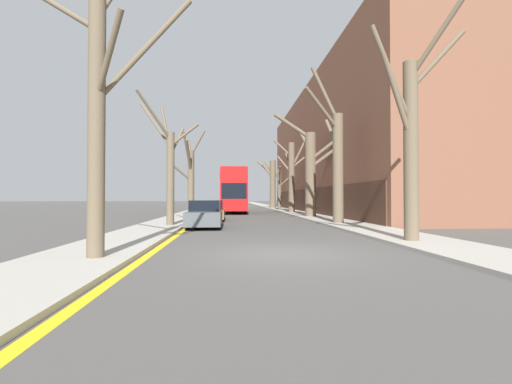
{
  "coord_description": "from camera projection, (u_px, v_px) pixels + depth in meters",
  "views": [
    {
      "loc": [
        -1.45,
        -9.51,
        1.57
      ],
      "look_at": [
        0.89,
        21.47,
        2.1
      ],
      "focal_mm": 24.0,
      "sensor_mm": 36.0,
      "label": 1
    }
  ],
  "objects": [
    {
      "name": "double_decker_bus",
      "position": [
        233.0,
        189.0,
        36.09
      ],
      "size": [
        2.59,
        10.37,
        4.45
      ],
      "color": "red",
      "rests_on": "ground"
    },
    {
      "name": "street_tree_left_2",
      "position": [
        191.0,
        177.0,
        28.35
      ],
      "size": [
        2.72,
        3.63,
        7.21
      ],
      "color": "brown",
      "rests_on": "ground"
    },
    {
      "name": "street_tree_right_5",
      "position": [
        272.0,
        182.0,
        50.82
      ],
      "size": [
        3.42,
        2.53,
        7.28
      ],
      "color": "brown",
      "rests_on": "ground"
    },
    {
      "name": "street_tree_left_1",
      "position": [
        169.0,
        167.0,
        18.56
      ],
      "size": [
        3.53,
        3.17,
        7.09
      ],
      "color": "brown",
      "rests_on": "ground"
    },
    {
      "name": "street_tree_right_4",
      "position": [
        280.0,
        188.0,
        43.2
      ],
      "size": [
        2.58,
        2.96,
        5.52
      ],
      "color": "brown",
      "rests_on": "ground"
    },
    {
      "name": "parked_car_1",
      "position": [
        211.0,
        211.0,
        23.68
      ],
      "size": [
        1.85,
        4.2,
        1.4
      ],
      "color": "olive",
      "rests_on": "ground"
    },
    {
      "name": "street_tree_right_2",
      "position": [
        310.0,
        169.0,
        27.25
      ],
      "size": [
        4.94,
        4.12,
        8.4
      ],
      "color": "brown",
      "rests_on": "ground"
    },
    {
      "name": "street_tree_right_0",
      "position": [
        412.0,
        136.0,
        11.69
      ],
      "size": [
        3.63,
        1.89,
        8.21
      ],
      "color": "brown",
      "rests_on": "ground"
    },
    {
      "name": "street_tree_right_1",
      "position": [
        336.0,
        160.0,
        20.13
      ],
      "size": [
        2.55,
        3.7,
        9.3
      ],
      "color": "brown",
      "rests_on": "ground"
    },
    {
      "name": "building_facade_right",
      "position": [
        347.0,
        152.0,
        37.99
      ],
      "size": [
        10.08,
        41.15,
        13.44
      ],
      "color": "brown",
      "rests_on": "ground"
    },
    {
      "name": "sidewalk_left",
      "position": [
        208.0,
        207.0,
        59.02
      ],
      "size": [
        2.69,
        120.0,
        0.12
      ],
      "primitive_type": "cube",
      "color": "#A39E93",
      "rests_on": "ground"
    },
    {
      "name": "parked_car_0",
      "position": [
        205.0,
        215.0,
        18.09
      ],
      "size": [
        1.75,
        4.06,
        1.44
      ],
      "color": "#4C5156",
      "rests_on": "ground"
    },
    {
      "name": "street_tree_left_0",
      "position": [
        98.0,
        104.0,
        8.51
      ],
      "size": [
        5.24,
        3.25,
        8.94
      ],
      "color": "brown",
      "rests_on": "ground"
    },
    {
      "name": "kerb_line_stripe",
      "position": [
        217.0,
        207.0,
        59.14
      ],
      "size": [
        0.24,
        120.0,
        0.01
      ],
      "primitive_type": "cube",
      "color": "yellow",
      "rests_on": "ground"
    },
    {
      "name": "street_tree_right_3",
      "position": [
        291.0,
        174.0,
        35.49
      ],
      "size": [
        3.28,
        2.05,
        7.82
      ],
      "color": "brown",
      "rests_on": "ground"
    },
    {
      "name": "ground_plane",
      "position": [
        282.0,
        254.0,
        9.57
      ],
      "size": [
        300.0,
        300.0,
        0.0
      ],
      "primitive_type": "plane",
      "color": "#4C4947"
    },
    {
      "name": "sidewalk_right",
      "position": [
        268.0,
        206.0,
        59.81
      ],
      "size": [
        2.69,
        120.0,
        0.12
      ],
      "primitive_type": "cube",
      "color": "#A39E93",
      "rests_on": "ground"
    }
  ]
}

